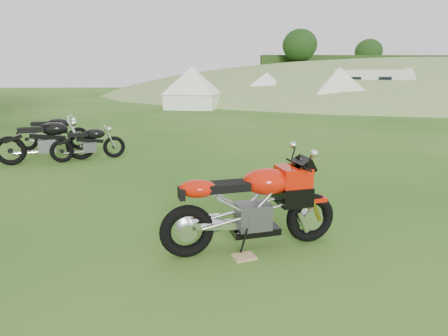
{
  "coord_description": "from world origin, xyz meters",
  "views": [
    {
      "loc": [
        -0.24,
        -4.91,
        2.09
      ],
      "look_at": [
        -0.01,
        0.4,
        0.76
      ],
      "focal_mm": 30.0,
      "sensor_mm": 36.0,
      "label": 1
    }
  ],
  "objects_px": {
    "plywood_board": "(244,257)",
    "sport_motorcycle": "(252,199)",
    "tent_right": "(339,88)",
    "tent_mid": "(266,88)",
    "caravan": "(371,88)",
    "vintage_moto_c": "(88,142)",
    "vintage_moto_d": "(52,132)",
    "vintage_moto_b": "(46,139)",
    "tent_left": "(192,87)"
  },
  "relations": [
    {
      "from": "plywood_board",
      "to": "sport_motorcycle",
      "type": "bearing_deg",
      "value": 66.11
    },
    {
      "from": "plywood_board",
      "to": "tent_right",
      "type": "distance_m",
      "value": 21.42
    },
    {
      "from": "tent_mid",
      "to": "caravan",
      "type": "relative_size",
      "value": 0.53
    },
    {
      "from": "vintage_moto_c",
      "to": "vintage_moto_d",
      "type": "relative_size",
      "value": 0.87
    },
    {
      "from": "sport_motorcycle",
      "to": "vintage_moto_c",
      "type": "xyz_separation_m",
      "value": [
        -3.5,
        5.09,
        -0.18
      ]
    },
    {
      "from": "vintage_moto_b",
      "to": "caravan",
      "type": "bearing_deg",
      "value": 26.84
    },
    {
      "from": "plywood_board",
      "to": "caravan",
      "type": "xyz_separation_m",
      "value": [
        10.67,
        21.48,
        1.22
      ]
    },
    {
      "from": "sport_motorcycle",
      "to": "vintage_moto_d",
      "type": "relative_size",
      "value": 1.06
    },
    {
      "from": "plywood_board",
      "to": "caravan",
      "type": "bearing_deg",
      "value": 63.59
    },
    {
      "from": "sport_motorcycle",
      "to": "tent_mid",
      "type": "height_order",
      "value": "tent_mid"
    },
    {
      "from": "tent_left",
      "to": "tent_mid",
      "type": "xyz_separation_m",
      "value": [
        5.15,
        3.08,
        -0.11
      ]
    },
    {
      "from": "tent_right",
      "to": "vintage_moto_d",
      "type": "bearing_deg",
      "value": -125.05
    },
    {
      "from": "vintage_moto_c",
      "to": "tent_right",
      "type": "distance_m",
      "value": 18.43
    },
    {
      "from": "vintage_moto_c",
      "to": "caravan",
      "type": "height_order",
      "value": "caravan"
    },
    {
      "from": "sport_motorcycle",
      "to": "tent_left",
      "type": "bearing_deg",
      "value": 81.24
    },
    {
      "from": "plywood_board",
      "to": "caravan",
      "type": "height_order",
      "value": "caravan"
    },
    {
      "from": "sport_motorcycle",
      "to": "tent_left",
      "type": "xyz_separation_m",
      "value": [
        -1.46,
        19.84,
        0.67
      ]
    },
    {
      "from": "vintage_moto_d",
      "to": "tent_left",
      "type": "bearing_deg",
      "value": 72.19
    },
    {
      "from": "sport_motorcycle",
      "to": "plywood_board",
      "type": "distance_m",
      "value": 0.68
    },
    {
      "from": "vintage_moto_d",
      "to": "tent_left",
      "type": "height_order",
      "value": "tent_left"
    },
    {
      "from": "plywood_board",
      "to": "vintage_moto_c",
      "type": "distance_m",
      "value": 6.33
    },
    {
      "from": "tent_left",
      "to": "tent_mid",
      "type": "distance_m",
      "value": 6.0
    },
    {
      "from": "vintage_moto_d",
      "to": "caravan",
      "type": "relative_size",
      "value": 0.38
    },
    {
      "from": "vintage_moto_c",
      "to": "caravan",
      "type": "relative_size",
      "value": 0.33
    },
    {
      "from": "tent_left",
      "to": "tent_right",
      "type": "distance_m",
      "value": 9.26
    },
    {
      "from": "vintage_moto_c",
      "to": "tent_mid",
      "type": "distance_m",
      "value": 19.24
    },
    {
      "from": "sport_motorcycle",
      "to": "tent_right",
      "type": "height_order",
      "value": "tent_right"
    },
    {
      "from": "vintage_moto_b",
      "to": "tent_mid",
      "type": "bearing_deg",
      "value": 45.09
    },
    {
      "from": "plywood_board",
      "to": "vintage_moto_d",
      "type": "height_order",
      "value": "vintage_moto_d"
    },
    {
      "from": "vintage_moto_b",
      "to": "vintage_moto_c",
      "type": "height_order",
      "value": "vintage_moto_b"
    },
    {
      "from": "tent_left",
      "to": "vintage_moto_c",
      "type": "bearing_deg",
      "value": -87.45
    },
    {
      "from": "tent_mid",
      "to": "caravan",
      "type": "xyz_separation_m",
      "value": [
        6.87,
        -1.68,
        0.03
      ]
    },
    {
      "from": "vintage_moto_d",
      "to": "tent_left",
      "type": "distance_m",
      "value": 13.86
    },
    {
      "from": "vintage_moto_b",
      "to": "vintage_moto_d",
      "type": "xyz_separation_m",
      "value": [
        -0.47,
        1.59,
        -0.05
      ]
    },
    {
      "from": "vintage_moto_d",
      "to": "vintage_moto_b",
      "type": "bearing_deg",
      "value": -76.84
    },
    {
      "from": "vintage_moto_b",
      "to": "tent_left",
      "type": "bearing_deg",
      "value": 58.09
    },
    {
      "from": "plywood_board",
      "to": "vintage_moto_c",
      "type": "xyz_separation_m",
      "value": [
        -3.39,
        5.33,
        0.45
      ]
    },
    {
      "from": "plywood_board",
      "to": "tent_right",
      "type": "relative_size",
      "value": 0.09
    },
    {
      "from": "vintage_moto_c",
      "to": "vintage_moto_d",
      "type": "height_order",
      "value": "vintage_moto_d"
    },
    {
      "from": "vintage_moto_b",
      "to": "tent_mid",
      "type": "distance_m",
      "value": 19.82
    },
    {
      "from": "sport_motorcycle",
      "to": "tent_right",
      "type": "xyz_separation_m",
      "value": [
        7.79,
        19.63,
        0.66
      ]
    },
    {
      "from": "vintage_moto_d",
      "to": "caravan",
      "type": "xyz_separation_m",
      "value": [
        15.47,
        14.8,
        0.71
      ]
    },
    {
      "from": "sport_motorcycle",
      "to": "plywood_board",
      "type": "relative_size",
      "value": 8.18
    },
    {
      "from": "vintage_moto_c",
      "to": "tent_right",
      "type": "bearing_deg",
      "value": 28.28
    },
    {
      "from": "tent_left",
      "to": "caravan",
      "type": "height_order",
      "value": "tent_left"
    },
    {
      "from": "plywood_board",
      "to": "tent_left",
      "type": "xyz_separation_m",
      "value": [
        -1.36,
        20.08,
        1.3
      ]
    },
    {
      "from": "tent_right",
      "to": "caravan",
      "type": "height_order",
      "value": "tent_right"
    },
    {
      "from": "vintage_moto_d",
      "to": "tent_mid",
      "type": "relative_size",
      "value": 0.72
    },
    {
      "from": "vintage_moto_d",
      "to": "plywood_board",
      "type": "bearing_deg",
      "value": -57.71
    },
    {
      "from": "sport_motorcycle",
      "to": "tent_mid",
      "type": "distance_m",
      "value": 23.22
    }
  ]
}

